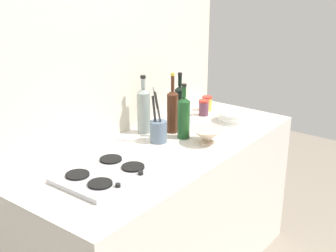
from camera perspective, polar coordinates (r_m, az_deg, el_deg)
counter_block at (r=2.68m, az=0.00°, el=-11.54°), size 1.80×0.70×0.90m
backsplash_panel at (r=2.60m, az=-6.74°, el=7.24°), size 1.90×0.06×2.57m
stovetop_hob at (r=2.15m, az=-7.99°, el=-6.08°), size 0.44×0.33×0.04m
plate_stack at (r=2.89m, az=8.52°, el=1.18°), size 0.21×0.21×0.06m
wine_bottle_leftmost at (r=2.64m, az=0.59°, el=2.03°), size 0.07×0.07×0.37m
wine_bottle_mid_left at (r=2.78m, az=1.52°, el=2.84°), size 0.06×0.06×0.33m
wine_bottle_mid_right at (r=2.55m, az=2.04°, el=1.21°), size 0.07×0.07×0.32m
wine_bottle_rightmost at (r=2.63m, az=-3.16°, el=2.12°), size 0.08×0.08×0.35m
mixing_bowl at (r=2.51m, az=5.07°, el=-1.22°), size 0.19×0.19×0.09m
utensil_crock at (r=2.51m, az=-1.25°, el=-0.51°), size 0.10×0.10×0.33m
condiment_jar_front at (r=3.09m, az=5.04°, el=2.93°), size 0.07×0.07×0.10m
condiment_jar_rear at (r=2.98m, az=4.61°, el=2.38°), size 0.07×0.07×0.11m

